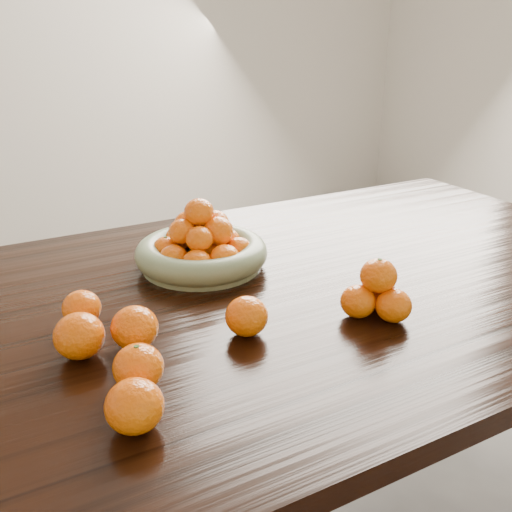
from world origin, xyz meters
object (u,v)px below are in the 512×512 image
orange_pyramid (377,293)px  loose_orange_0 (138,367)px  dining_table (233,335)px  fruit_bowl (202,249)px

orange_pyramid → loose_orange_0: orange_pyramid is taller
dining_table → loose_orange_0: 0.35m
dining_table → orange_pyramid: bearing=-45.7°
orange_pyramid → loose_orange_0: 0.45m
dining_table → orange_pyramid: orange_pyramid is taller
dining_table → fruit_bowl: bearing=88.5°
dining_table → fruit_bowl: size_ratio=7.04×
orange_pyramid → fruit_bowl: bearing=118.0°
fruit_bowl → orange_pyramid: bearing=-62.0°
dining_table → fruit_bowl: 0.20m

